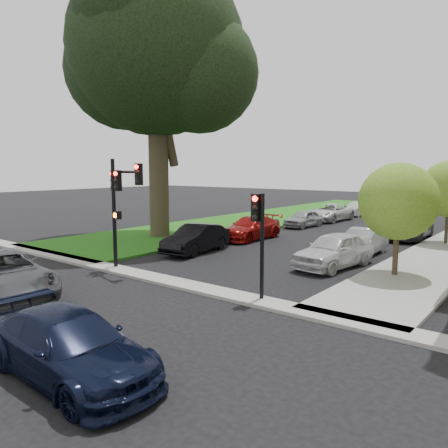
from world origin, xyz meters
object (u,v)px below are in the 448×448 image
Objects in this scene: car_cross_far at (69,346)px; car_parked_6 at (251,228)px; traffic_signal_secondary at (259,227)px; car_cross_near at (2,275)px; car_parked_9 at (358,209)px; car_parked_5 at (196,239)px; car_parked_2 at (407,228)px; car_parked_8 at (330,212)px; car_parked_0 at (334,250)px; car_parked_7 at (304,219)px; traffic_signal_main at (120,194)px; eucalyptus at (155,48)px; small_tree_a at (398,202)px; car_parked_1 at (362,242)px.

car_cross_far is 0.97× the size of car_parked_6.
traffic_signal_secondary is 8.88m from car_cross_near.
car_parked_9 is (-7.08, 34.20, -0.05)m from car_cross_far.
car_parked_2 is at bearing 49.20° from car_parked_5.
traffic_signal_secondary is 16.44m from car_parked_2.
car_parked_8 is at bearing 109.06° from traffic_signal_secondary.
car_parked_5 is (-7.09, -1.20, -0.05)m from car_parked_0.
car_parked_7 is (-0.29, 12.30, -0.09)m from car_parked_5.
car_parked_8 is 1.32× the size of car_parked_9.
car_parked_8 is (-0.13, 4.79, 0.07)m from car_parked_7.
traffic_signal_main reaches higher than car_parked_7.
traffic_signal_main is 0.98× the size of car_parked_6.
traffic_signal_main is at bearing -96.22° from car_parked_5.
car_parked_2 is 9.71m from car_parked_6.
car_cross_near is 1.48× the size of car_parked_7.
eucalyptus is 18.96m from car_parked_8.
car_parked_7 is at bearing 83.55° from car_parked_5.
car_parked_5 is (-7.06, 11.86, 0.04)m from car_cross_far.
eucalyptus is 3.81× the size of car_parked_5.
car_parked_1 is at bearing 127.09° from small_tree_a.
small_tree_a is at bearing -53.11° from car_parked_1.
small_tree_a is 23.55m from car_parked_9.
car_parked_5 reaches higher than car_parked_9.
car_parked_6 is (-7.41, 10.25, -1.78)m from traffic_signal_secondary.
small_tree_a is 0.97× the size of car_cross_far.
car_parked_7 is at bearing 113.46° from traffic_signal_secondary.
traffic_signal_main reaches higher than car_parked_5.
car_cross_near is at bearing -86.52° from car_parked_8.
car_cross_far is (6.93, -6.90, -2.59)m from traffic_signal_main.
car_parked_6 is at bearing 30.54° from eucalyptus.
car_parked_8 is at bearing 140.96° from car_parked_2.
car_parked_1 is 0.81× the size of car_parked_2.
traffic_signal_secondary is 18.94m from car_parked_7.
eucalyptus reaches higher than car_parked_9.
car_parked_8 reaches higher than car_cross_far.
car_parked_2 is at bearing 35.72° from eucalyptus.
car_parked_1 is (-0.17, 9.64, -1.82)m from traffic_signal_secondary.
car_cross_near is 1.17× the size of car_cross_far.
small_tree_a is at bearing -43.79° from car_parked_7.
car_cross_far is (-2.70, -12.91, -2.37)m from small_tree_a.
car_parked_8 is at bearing 83.59° from car_parked_5.
car_parked_9 is at bearing 14.03° from car_cross_far.
car_parked_5 reaches higher than car_parked_1.
car_parked_2 is (7.29, 21.33, -0.08)m from car_cross_near.
car_parked_2 is (0.32, 6.70, 0.02)m from car_parked_1.
traffic_signal_main is 5.62m from car_cross_near.
car_cross_near reaches higher than car_parked_1.
car_parked_1 is at bearing 90.99° from traffic_signal_secondary.
traffic_signal_main is 1.26× the size of car_parked_7.
car_parked_2 is (7.23, 16.30, -2.60)m from traffic_signal_main.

